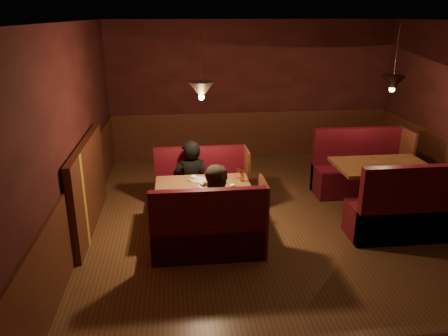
{
  "coord_description": "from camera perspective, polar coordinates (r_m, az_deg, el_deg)",
  "views": [
    {
      "loc": [
        -1.63,
        -5.64,
        3.0
      ],
      "look_at": [
        -0.98,
        0.1,
        0.95
      ],
      "focal_mm": 35.0,
      "sensor_mm": 36.0,
      "label": 1
    }
  ],
  "objects": [
    {
      "name": "second_table",
      "position": [
        7.21,
        19.79,
        -1.11
      ],
      "size": [
        1.44,
        0.92,
        0.81
      ],
      "color": "brown",
      "rests_on": "ground"
    },
    {
      "name": "diner_b",
      "position": [
        5.64,
        -0.58,
        -3.78
      ],
      "size": [
        0.78,
        0.63,
        1.53
      ],
      "primitive_type": "imported",
      "rotation": [
        0.0,
        0.0,
        -0.07
      ],
      "color": "#3F3A2F",
      "rests_on": "ground"
    },
    {
      "name": "main_table",
      "position": [
        6.25,
        -2.6,
        -3.53
      ],
      "size": [
        1.34,
        0.81,
        0.94
      ],
      "color": "brown",
      "rests_on": "ground"
    },
    {
      "name": "diner_a",
      "position": [
        6.77,
        -4.34,
        0.23
      ],
      "size": [
        0.57,
        0.39,
        1.54
      ],
      "primitive_type": "imported",
      "rotation": [
        0.0,
        0.0,
        3.17
      ],
      "color": "black",
      "rests_on": "ground"
    },
    {
      "name": "second_bench_far",
      "position": [
        8.03,
        17.23,
        -0.56
      ],
      "size": [
        1.59,
        0.59,
        1.13
      ],
      "color": "#590E1B",
      "rests_on": "ground"
    },
    {
      "name": "main_bench_far",
      "position": [
        7.04,
        -2.89,
        -2.87
      ],
      "size": [
        1.47,
        0.53,
        1.0
      ],
      "color": "#590E1B",
      "rests_on": "ground"
    },
    {
      "name": "room",
      "position": [
        6.16,
        6.52,
        0.95
      ],
      "size": [
        6.02,
        7.02,
        2.92
      ],
      "color": "brown",
      "rests_on": "ground"
    },
    {
      "name": "main_bench_near",
      "position": [
        5.67,
        -1.88,
        -8.69
      ],
      "size": [
        1.47,
        0.53,
        1.0
      ],
      "color": "#590E1B",
      "rests_on": "ground"
    },
    {
      "name": "second_bench_near",
      "position": [
        6.62,
        22.97,
        -5.61
      ],
      "size": [
        1.59,
        0.59,
        1.13
      ],
      "color": "#590E1B",
      "rests_on": "ground"
    }
  ]
}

